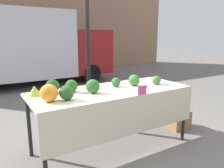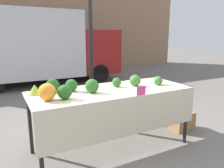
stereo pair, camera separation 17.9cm
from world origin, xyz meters
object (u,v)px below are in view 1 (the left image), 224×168
Objects in this scene: parked_truck at (30,46)px; produce_crate at (178,119)px; orange_cauliflower at (49,93)px; price_sign at (142,90)px.

parked_truck reaches higher than produce_crate.
orange_cauliflower is 1.15m from price_sign.
orange_cauliflower reaches higher than price_sign.
parked_truck is 5.66m from price_sign.
orange_cauliflower is at bearing 163.97° from price_sign.
price_sign is (0.22, -5.64, -0.34)m from parked_truck.
orange_cauliflower is 0.53× the size of produce_crate.
price_sign is 0.36× the size of produce_crate.
parked_truck reaches higher than orange_cauliflower.
orange_cauliflower is 2.47m from produce_crate.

